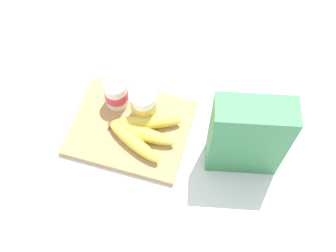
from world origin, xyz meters
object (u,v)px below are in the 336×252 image
(cereal_box, at_px, (248,137))
(yogurt_cup_back, at_px, (144,104))
(banana_bunch, at_px, (141,132))
(cutting_board, at_px, (131,127))
(yogurt_cup_front, at_px, (116,94))

(cereal_box, bearing_deg, yogurt_cup_back, 156.94)
(yogurt_cup_back, relative_size, banana_bunch, 0.51)
(cutting_board, relative_size, yogurt_cup_front, 3.67)
(yogurt_cup_back, bearing_deg, cutting_board, -118.59)
(cereal_box, distance_m, yogurt_cup_front, 0.37)
(yogurt_cup_front, bearing_deg, yogurt_cup_back, -10.91)
(cereal_box, relative_size, yogurt_cup_front, 2.93)
(yogurt_cup_front, relative_size, yogurt_cup_back, 0.87)
(cutting_board, distance_m, cereal_box, 0.32)
(cutting_board, distance_m, banana_bunch, 0.05)
(cutting_board, distance_m, yogurt_cup_back, 0.08)
(cereal_box, distance_m, banana_bunch, 0.28)
(cutting_board, distance_m, yogurt_cup_front, 0.10)
(cutting_board, relative_size, cereal_box, 1.25)
(cereal_box, height_order, yogurt_cup_back, cereal_box)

